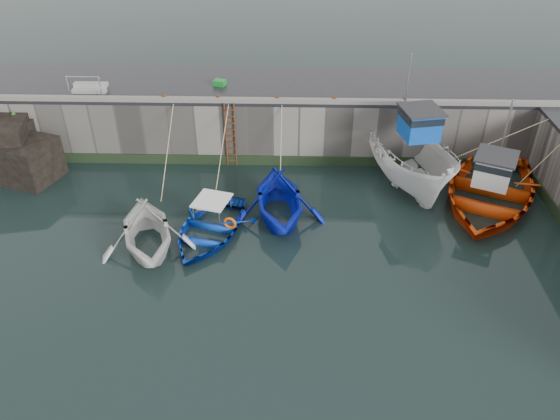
{
  "coord_description": "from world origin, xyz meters",
  "views": [
    {
      "loc": [
        0.96,
        -13.2,
        13.05
      ],
      "look_at": [
        0.49,
        4.29,
        1.2
      ],
      "focal_mm": 35.0,
      "sensor_mm": 36.0,
      "label": 1
    }
  ],
  "objects_px": {
    "boat_near_blacktrim": "(279,217)",
    "bollard_b": "(218,98)",
    "ladder": "(230,135)",
    "boat_near_white": "(149,248)",
    "bollard_e": "(405,100)",
    "bollard_d": "(334,99)",
    "bollard_c": "(277,99)",
    "fish_crate": "(220,83)",
    "boat_near_blue": "(209,233)",
    "bollard_a": "(164,98)",
    "boat_far_white": "(409,158)",
    "boat_far_orange": "(489,190)"
  },
  "relations": [
    {
      "from": "boat_far_orange",
      "to": "bollard_e",
      "type": "distance_m",
      "value": 5.48
    },
    {
      "from": "boat_far_white",
      "to": "bollard_b",
      "type": "distance_m",
      "value": 9.07
    },
    {
      "from": "boat_near_white",
      "to": "boat_far_orange",
      "type": "bearing_deg",
      "value": -3.75
    },
    {
      "from": "boat_far_white",
      "to": "bollard_d",
      "type": "relative_size",
      "value": 28.34
    },
    {
      "from": "bollard_d",
      "to": "bollard_a",
      "type": "bearing_deg",
      "value": 180.0
    },
    {
      "from": "boat_near_blacktrim",
      "to": "bollard_e",
      "type": "xyz_separation_m",
      "value": [
        5.6,
        4.72,
        3.3
      ]
    },
    {
      "from": "ladder",
      "to": "bollard_e",
      "type": "height_order",
      "value": "bollard_e"
    },
    {
      "from": "bollard_b",
      "to": "bollard_e",
      "type": "relative_size",
      "value": 1.0
    },
    {
      "from": "ladder",
      "to": "bollard_a",
      "type": "bearing_deg",
      "value": 173.62
    },
    {
      "from": "bollard_c",
      "to": "bollard_d",
      "type": "bearing_deg",
      "value": 0.0
    },
    {
      "from": "boat_near_blue",
      "to": "bollard_a",
      "type": "xyz_separation_m",
      "value": [
        -2.63,
        5.94,
        3.3
      ]
    },
    {
      "from": "fish_crate",
      "to": "bollard_e",
      "type": "height_order",
      "value": "bollard_e"
    },
    {
      "from": "bollard_b",
      "to": "bollard_c",
      "type": "xyz_separation_m",
      "value": [
        2.7,
        0.0,
        0.0
      ]
    },
    {
      "from": "boat_near_blue",
      "to": "bollard_b",
      "type": "distance_m",
      "value": 6.8
    },
    {
      "from": "ladder",
      "to": "boat_near_blue",
      "type": "bearing_deg",
      "value": -93.74
    },
    {
      "from": "boat_near_white",
      "to": "bollard_a",
      "type": "relative_size",
      "value": 16.04
    },
    {
      "from": "boat_near_blacktrim",
      "to": "bollard_c",
      "type": "distance_m",
      "value": 5.76
    },
    {
      "from": "bollard_b",
      "to": "boat_near_blue",
      "type": "bearing_deg",
      "value": -88.71
    },
    {
      "from": "boat_near_blacktrim",
      "to": "bollard_b",
      "type": "relative_size",
      "value": 16.93
    },
    {
      "from": "bollard_a",
      "to": "fish_crate",
      "type": "bearing_deg",
      "value": 40.05
    },
    {
      "from": "boat_near_white",
      "to": "boat_near_blue",
      "type": "bearing_deg",
      "value": 5.42
    },
    {
      "from": "boat_near_blue",
      "to": "bollard_e",
      "type": "xyz_separation_m",
      "value": [
        8.37,
        5.94,
        3.3
      ]
    },
    {
      "from": "fish_crate",
      "to": "boat_far_white",
      "type": "bearing_deg",
      "value": -3.58
    },
    {
      "from": "bollard_a",
      "to": "bollard_b",
      "type": "distance_m",
      "value": 2.5
    },
    {
      "from": "boat_near_blue",
      "to": "boat_far_orange",
      "type": "xyz_separation_m",
      "value": [
        11.85,
        2.76,
        0.51
      ]
    },
    {
      "from": "bollard_b",
      "to": "bollard_c",
      "type": "height_order",
      "value": "same"
    },
    {
      "from": "boat_near_blue",
      "to": "bollard_e",
      "type": "relative_size",
      "value": 17.13
    },
    {
      "from": "boat_far_white",
      "to": "bollard_d",
      "type": "height_order",
      "value": "boat_far_white"
    },
    {
      "from": "boat_near_blue",
      "to": "fish_crate",
      "type": "height_order",
      "value": "fish_crate"
    },
    {
      "from": "boat_far_orange",
      "to": "bollard_c",
      "type": "xyz_separation_m",
      "value": [
        -9.29,
        3.17,
        2.79
      ]
    },
    {
      "from": "ladder",
      "to": "bollard_e",
      "type": "distance_m",
      "value": 8.19
    },
    {
      "from": "boat_near_blue",
      "to": "bollard_c",
      "type": "distance_m",
      "value": 7.26
    },
    {
      "from": "bollard_c",
      "to": "bollard_d",
      "type": "height_order",
      "value": "same"
    },
    {
      "from": "fish_crate",
      "to": "bollard_c",
      "type": "distance_m",
      "value": 3.48
    },
    {
      "from": "ladder",
      "to": "bollard_b",
      "type": "distance_m",
      "value": 1.81
    },
    {
      "from": "bollard_e",
      "to": "bollard_d",
      "type": "bearing_deg",
      "value": 180.0
    },
    {
      "from": "boat_far_white",
      "to": "fish_crate",
      "type": "bearing_deg",
      "value": 146.47
    },
    {
      "from": "ladder",
      "to": "boat_near_white",
      "type": "height_order",
      "value": "ladder"
    },
    {
      "from": "boat_near_white",
      "to": "boat_far_orange",
      "type": "height_order",
      "value": "boat_far_orange"
    },
    {
      "from": "bollard_e",
      "to": "ladder",
      "type": "bearing_deg",
      "value": -177.6
    },
    {
      "from": "boat_near_blacktrim",
      "to": "bollard_d",
      "type": "relative_size",
      "value": 16.93
    },
    {
      "from": "boat_near_blue",
      "to": "bollard_a",
      "type": "bearing_deg",
      "value": 129.56
    },
    {
      "from": "ladder",
      "to": "bollard_a",
      "type": "xyz_separation_m",
      "value": [
        -3.0,
        0.34,
        1.71
      ]
    },
    {
      "from": "boat_far_orange",
      "to": "bollard_d",
      "type": "xyz_separation_m",
      "value": [
        -6.69,
        3.17,
        2.79
      ]
    },
    {
      "from": "ladder",
      "to": "boat_near_blacktrim",
      "type": "relative_size",
      "value": 0.68
    },
    {
      "from": "fish_crate",
      "to": "bollard_d",
      "type": "bearing_deg",
      "value": -1.3
    },
    {
      "from": "boat_near_white",
      "to": "bollard_e",
      "type": "xyz_separation_m",
      "value": [
        10.57,
        6.92,
        3.3
      ]
    },
    {
      "from": "boat_near_blue",
      "to": "boat_far_orange",
      "type": "distance_m",
      "value": 12.18
    },
    {
      "from": "boat_near_blacktrim",
      "to": "bollard_b",
      "type": "bearing_deg",
      "value": 113.86
    },
    {
      "from": "bollard_b",
      "to": "bollard_c",
      "type": "relative_size",
      "value": 1.0
    }
  ]
}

